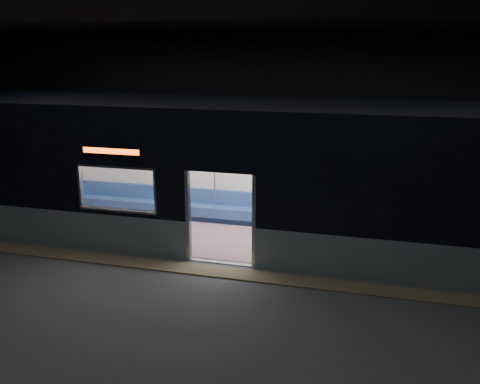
% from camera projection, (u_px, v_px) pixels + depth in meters
% --- Properties ---
extents(station_floor, '(24.00, 14.00, 0.01)m').
position_uv_depth(station_floor, '(206.00, 284.00, 10.16)').
color(station_floor, '#47494C').
rests_on(station_floor, ground).
extents(station_envelope, '(24.00, 14.00, 5.00)m').
position_uv_depth(station_envelope, '(202.00, 99.00, 9.15)').
color(station_envelope, black).
rests_on(station_envelope, station_floor).
extents(tactile_strip, '(22.80, 0.50, 0.03)m').
position_uv_depth(tactile_strip, '(214.00, 272.00, 10.67)').
color(tactile_strip, '#8C7F59').
rests_on(tactile_strip, station_floor).
extents(metro_car, '(18.00, 3.04, 3.35)m').
position_uv_depth(metro_car, '(239.00, 166.00, 12.02)').
color(metro_car, gray).
rests_on(metro_car, station_floor).
extents(passenger, '(0.39, 0.66, 1.32)m').
position_uv_depth(passenger, '(363.00, 206.00, 12.52)').
color(passenger, black).
rests_on(passenger, metro_car).
extents(handbag, '(0.31, 0.28, 0.14)m').
position_uv_depth(handbag, '(364.00, 213.00, 12.35)').
color(handbag, black).
rests_on(handbag, passenger).
extents(transit_map, '(1.06, 0.03, 0.69)m').
position_uv_depth(transit_map, '(326.00, 173.00, 12.85)').
color(transit_map, white).
rests_on(transit_map, metro_car).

